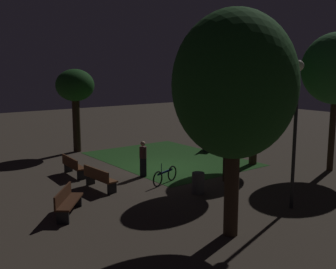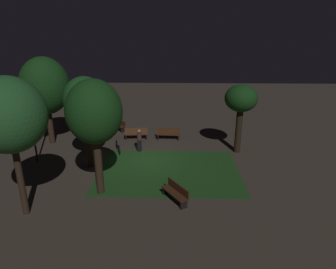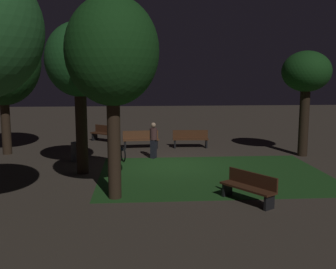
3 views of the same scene
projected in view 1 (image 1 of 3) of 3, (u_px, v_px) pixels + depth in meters
The scene contains 15 objects.
ground_plane at pixel (162, 168), 19.32m from camera, with size 60.00×60.00×0.00m, color #473D33.
grass_lawn at pixel (169, 159), 21.34m from camera, with size 8.51×6.27×0.01m, color #23511E.
bench_front_left at pixel (73, 165), 17.86m from camera, with size 1.82×0.57×0.88m.
bench_path_side at pixel (99, 178), 15.87m from camera, with size 1.83×0.62×0.88m.
bench_corner at pixel (209, 142), 23.58m from camera, with size 1.40×1.76×0.88m.
bench_lawn_edge at pixel (67, 201), 13.08m from camera, with size 1.71×1.50×0.88m.
tree_near_wall at pixel (75, 88), 22.61m from camera, with size 2.18×2.18×4.76m.
tree_back_right at pixel (230, 83), 16.45m from camera, with size 2.49×2.49×5.64m.
tree_back_left at pixel (256, 77), 19.42m from camera, with size 2.74×2.74×6.01m.
tree_left_canopy at pixel (336, 69), 18.14m from camera, with size 3.12×3.12×6.42m.
tree_tall_center at pixel (234, 86), 10.88m from camera, with size 3.45×3.45×6.40m.
lamp_post_plaza_west at pixel (296, 111), 13.25m from camera, with size 0.36×0.36×5.05m.
trash_bin at pixel (198, 183), 15.36m from camera, with size 0.48×0.48×0.82m, color #4C4C4C.
bicycle at pixel (165, 176), 16.65m from camera, with size 0.65×1.67×0.93m.
pedestrian at pixel (143, 158), 17.70m from camera, with size 0.32×0.34×1.61m.
Camera 1 is at (15.19, -11.07, 4.77)m, focal length 42.55 mm.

